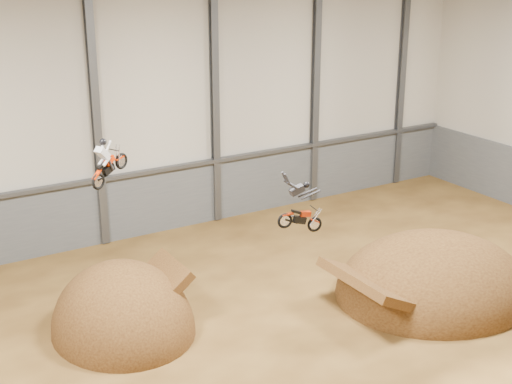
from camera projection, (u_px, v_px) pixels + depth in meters
floor at (322, 356)px, 27.14m from camera, size 40.00×40.00×0.00m
back_wall at (156, 105)px, 37.04m from camera, size 40.00×0.10×14.00m
lower_band_back at (161, 200)px, 38.66m from camera, size 39.80×0.18×3.50m
steel_rail at (161, 169)px, 37.96m from camera, size 39.80×0.35×0.20m
steel_column_2 at (96, 113)px, 35.25m from camera, size 0.40×0.36×13.90m
steel_column_3 at (215, 99)px, 38.50m from camera, size 0.40×0.36×13.90m
steel_column_4 at (315, 87)px, 41.74m from camera, size 0.40×0.36×13.90m
steel_column_5 at (401, 77)px, 44.99m from camera, size 0.40×0.36×13.90m
takeoff_ramp at (124, 330)px, 28.98m from camera, size 5.68×6.55×5.68m
landing_ramp at (432, 293)px, 32.12m from camera, size 9.16×8.11×5.29m
fmx_rider_a at (111, 155)px, 25.26m from camera, size 2.41×1.70×2.23m
fmx_rider_b at (298, 203)px, 26.52m from camera, size 3.01×1.17×2.68m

